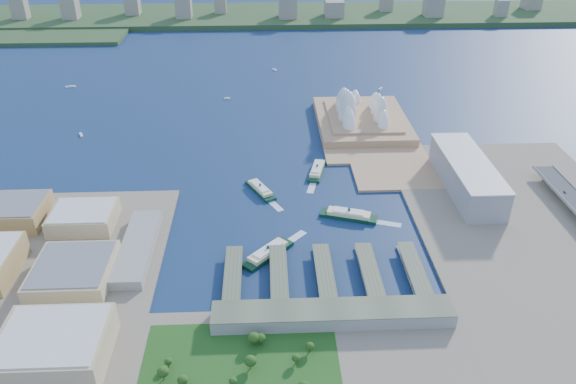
{
  "coord_description": "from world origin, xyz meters",
  "views": [
    {
      "loc": [
        -37.15,
        -484.18,
        328.53
      ],
      "look_at": [
        -13.9,
        54.35,
        18.0
      ],
      "focal_mm": 35.0,
      "sensor_mm": 36.0,
      "label": 1
    }
  ],
  "objects_px": {
    "opera_house": "(363,105)",
    "ferry_d": "(349,213)",
    "ferry_c": "(268,251)",
    "ferry_b": "(317,168)",
    "ferry_a": "(260,188)",
    "car_c": "(565,192)",
    "toaster_building": "(467,175)"
  },
  "relations": [
    {
      "from": "car_c",
      "to": "ferry_a",
      "type": "bearing_deg",
      "value": 172.82
    },
    {
      "from": "ferry_c",
      "to": "ferry_d",
      "type": "height_order",
      "value": "ferry_d"
    },
    {
      "from": "opera_house",
      "to": "car_c",
      "type": "distance_m",
      "value": 303.07
    },
    {
      "from": "ferry_b",
      "to": "ferry_c",
      "type": "bearing_deg",
      "value": -96.08
    },
    {
      "from": "ferry_b",
      "to": "ferry_c",
      "type": "relative_size",
      "value": 0.95
    },
    {
      "from": "opera_house",
      "to": "ferry_d",
      "type": "height_order",
      "value": "opera_house"
    },
    {
      "from": "toaster_building",
      "to": "ferry_c",
      "type": "relative_size",
      "value": 2.56
    },
    {
      "from": "toaster_building",
      "to": "ferry_b",
      "type": "distance_m",
      "value": 177.98
    },
    {
      "from": "opera_house",
      "to": "ferry_b",
      "type": "bearing_deg",
      "value": -118.36
    },
    {
      "from": "ferry_d",
      "to": "car_c",
      "type": "relative_size",
      "value": 13.52
    },
    {
      "from": "opera_house",
      "to": "ferry_d",
      "type": "relative_size",
      "value": 2.93
    },
    {
      "from": "ferry_a",
      "to": "ferry_b",
      "type": "distance_m",
      "value": 84.16
    },
    {
      "from": "ferry_c",
      "to": "car_c",
      "type": "height_order",
      "value": "car_c"
    },
    {
      "from": "ferry_c",
      "to": "ferry_d",
      "type": "relative_size",
      "value": 0.99
    },
    {
      "from": "opera_house",
      "to": "ferry_d",
      "type": "distance_m",
      "value": 260.05
    },
    {
      "from": "opera_house",
      "to": "ferry_c",
      "type": "bearing_deg",
      "value": -114.11
    },
    {
      "from": "ferry_b",
      "to": "ferry_d",
      "type": "bearing_deg",
      "value": -62.61
    },
    {
      "from": "car_c",
      "to": "opera_house",
      "type": "bearing_deg",
      "value": 129.14
    },
    {
      "from": "toaster_building",
      "to": "ferry_d",
      "type": "bearing_deg",
      "value": -159.8
    },
    {
      "from": "car_c",
      "to": "toaster_building",
      "type": "bearing_deg",
      "value": 161.03
    },
    {
      "from": "ferry_d",
      "to": "car_c",
      "type": "bearing_deg",
      "value": -67.23
    },
    {
      "from": "ferry_b",
      "to": "ferry_c",
      "type": "distance_m",
      "value": 183.51
    },
    {
      "from": "ferry_d",
      "to": "ferry_b",
      "type": "bearing_deg",
      "value": 31.71
    },
    {
      "from": "opera_house",
      "to": "ferry_b",
      "type": "height_order",
      "value": "opera_house"
    },
    {
      "from": "ferry_a",
      "to": "ferry_d",
      "type": "xyz_separation_m",
      "value": [
        95.94,
        -61.22,
        0.69
      ]
    },
    {
      "from": "ferry_a",
      "to": "opera_house",
      "type": "bearing_deg",
      "value": 24.46
    },
    {
      "from": "ferry_a",
      "to": "car_c",
      "type": "relative_size",
      "value": 11.92
    },
    {
      "from": "toaster_building",
      "to": "ferry_d",
      "type": "height_order",
      "value": "toaster_building"
    },
    {
      "from": "car_c",
      "to": "ferry_c",
      "type": "bearing_deg",
      "value": -165.87
    },
    {
      "from": "ferry_c",
      "to": "ferry_d",
      "type": "distance_m",
      "value": 110.23
    },
    {
      "from": "opera_house",
      "to": "ferry_b",
      "type": "relative_size",
      "value": 3.11
    },
    {
      "from": "opera_house",
      "to": "ferry_a",
      "type": "height_order",
      "value": "opera_house"
    }
  ]
}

